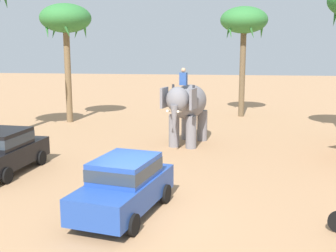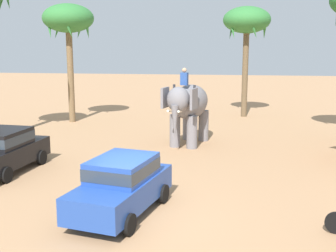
{
  "view_description": "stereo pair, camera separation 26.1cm",
  "coord_description": "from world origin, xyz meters",
  "px_view_note": "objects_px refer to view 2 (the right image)",
  "views": [
    {
      "loc": [
        2.42,
        -11.74,
        4.99
      ],
      "look_at": [
        0.17,
        5.9,
        1.6
      ],
      "focal_mm": 46.06,
      "sensor_mm": 36.0,
      "label": 1
    },
    {
      "loc": [
        2.68,
        -11.71,
        4.99
      ],
      "look_at": [
        0.17,
        5.9,
        1.6
      ],
      "focal_mm": 46.06,
      "sensor_mm": 36.0,
      "label": 2
    }
  ],
  "objects_px": {
    "car_sedan_foreground": "(122,183)",
    "elephant_with_mahout": "(188,105)",
    "palm_tree_behind_elephant": "(68,21)",
    "palm_tree_left_of_road": "(247,23)",
    "car_parked_far_side": "(4,149)"
  },
  "relations": [
    {
      "from": "elephant_with_mahout",
      "to": "palm_tree_behind_elephant",
      "type": "relative_size",
      "value": 0.54
    },
    {
      "from": "car_parked_far_side",
      "to": "palm_tree_behind_elephant",
      "type": "distance_m",
      "value": 12.52
    },
    {
      "from": "car_sedan_foreground",
      "to": "car_parked_far_side",
      "type": "relative_size",
      "value": 1.03
    },
    {
      "from": "elephant_with_mahout",
      "to": "palm_tree_behind_elephant",
      "type": "height_order",
      "value": "palm_tree_behind_elephant"
    },
    {
      "from": "car_sedan_foreground",
      "to": "elephant_with_mahout",
      "type": "xyz_separation_m",
      "value": [
        1.09,
        9.23,
        1.06
      ]
    },
    {
      "from": "car_parked_far_side",
      "to": "palm_tree_left_of_road",
      "type": "bearing_deg",
      "value": 56.69
    },
    {
      "from": "car_parked_far_side",
      "to": "elephant_with_mahout",
      "type": "xyz_separation_m",
      "value": [
        6.71,
        5.73,
        1.06
      ]
    },
    {
      "from": "elephant_with_mahout",
      "to": "palm_tree_behind_elephant",
      "type": "xyz_separation_m",
      "value": [
        -8.11,
        5.46,
        4.4
      ]
    },
    {
      "from": "car_parked_far_side",
      "to": "elephant_with_mahout",
      "type": "bearing_deg",
      "value": 40.46
    },
    {
      "from": "car_sedan_foreground",
      "to": "palm_tree_behind_elephant",
      "type": "bearing_deg",
      "value": 115.56
    },
    {
      "from": "palm_tree_behind_elephant",
      "to": "car_parked_far_side",
      "type": "bearing_deg",
      "value": -82.87
    },
    {
      "from": "palm_tree_behind_elephant",
      "to": "palm_tree_left_of_road",
      "type": "height_order",
      "value": "palm_tree_left_of_road"
    },
    {
      "from": "car_sedan_foreground",
      "to": "elephant_with_mahout",
      "type": "bearing_deg",
      "value": 83.27
    },
    {
      "from": "palm_tree_left_of_road",
      "to": "elephant_with_mahout",
      "type": "bearing_deg",
      "value": -108.47
    },
    {
      "from": "palm_tree_behind_elephant",
      "to": "palm_tree_left_of_road",
      "type": "xyz_separation_m",
      "value": [
        11.16,
        3.67,
        0.01
      ]
    }
  ]
}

